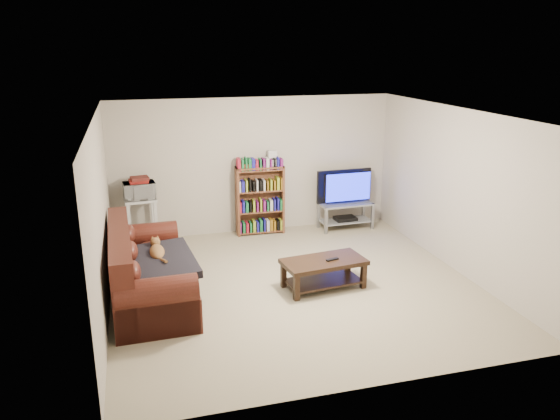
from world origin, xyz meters
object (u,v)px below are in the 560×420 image
object	(u,v)px
tv_stand	(345,211)
bookshelf	(260,199)
sofa	(144,275)
coffee_table	(324,268)

from	to	relation	value
tv_stand	bookshelf	world-z (taller)	bookshelf
bookshelf	sofa	bearing A→B (deg)	-132.18
sofa	tv_stand	bearing A→B (deg)	27.37
tv_stand	coffee_table	bearing A→B (deg)	-120.33
tv_stand	bookshelf	distance (m)	1.61
coffee_table	bookshelf	world-z (taller)	bookshelf
coffee_table	tv_stand	bearing A→B (deg)	54.72
sofa	bookshelf	distance (m)	3.04
sofa	coffee_table	bearing A→B (deg)	-8.47
coffee_table	tv_stand	size ratio (longest dim) A/B	1.21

